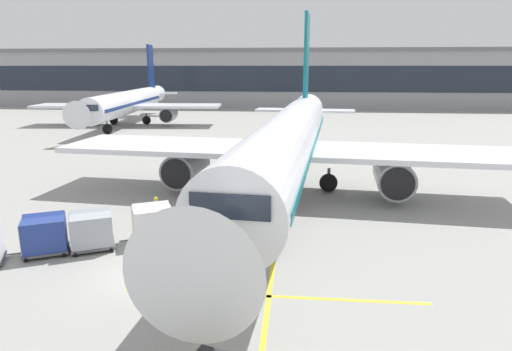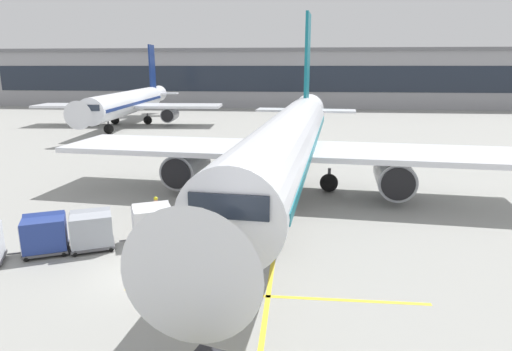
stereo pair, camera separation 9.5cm
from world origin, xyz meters
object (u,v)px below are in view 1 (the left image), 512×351
(baggage_cart_lead, at_px, (152,222))
(safety_cone_engine_keepout, at_px, (183,195))
(baggage_cart_second, at_px, (91,229))
(baggage_cart_third, at_px, (44,234))
(parked_airplane, at_px, (287,143))
(ground_crew_by_carts, at_px, (156,210))
(belt_loader, at_px, (209,206))
(ground_crew_marshaller, at_px, (148,217))
(ground_crew_by_loader, at_px, (219,214))
(distant_airplane, at_px, (127,103))

(baggage_cart_lead, distance_m, safety_cone_engine_keepout, 6.95)
(baggage_cart_second, height_order, baggage_cart_third, same)
(parked_airplane, bearing_deg, ground_crew_by_carts, -133.14)
(parked_airplane, distance_m, safety_cone_engine_keepout, 7.92)
(safety_cone_engine_keepout, bearing_deg, parked_airplane, 20.45)
(belt_loader, xyz_separation_m, ground_crew_by_carts, (-2.71, -1.18, 0.08))
(baggage_cart_lead, bearing_deg, ground_crew_marshaller, 122.10)
(ground_crew_marshaller, bearing_deg, safety_cone_engine_keepout, 87.37)
(ground_crew_by_carts, distance_m, ground_crew_marshaller, 1.19)
(ground_crew_marshaller, bearing_deg, belt_loader, 40.57)
(ground_crew_by_loader, bearing_deg, baggage_cart_lead, -154.64)
(ground_crew_marshaller, height_order, safety_cone_engine_keepout, ground_crew_marshaller)
(baggage_cart_second, xyz_separation_m, ground_crew_marshaller, (2.14, 2.08, -0.00))
(baggage_cart_third, height_order, safety_cone_engine_keepout, baggage_cart_third)
(belt_loader, bearing_deg, baggage_cart_second, -137.81)
(belt_loader, bearing_deg, baggage_cart_third, -142.86)
(parked_airplane, distance_m, baggage_cart_second, 14.40)
(baggage_cart_second, bearing_deg, baggage_cart_lead, 26.53)
(baggage_cart_second, bearing_deg, ground_crew_marshaller, 44.17)
(ground_crew_by_carts, xyz_separation_m, distant_airplane, (-17.94, 42.18, 2.34))
(baggage_cart_third, height_order, ground_crew_marshaller, baggage_cart_third)
(baggage_cart_second, relative_size, baggage_cart_third, 1.00)
(ground_crew_by_loader, bearing_deg, safety_cone_engine_keepout, 122.16)
(belt_loader, relative_size, baggage_cart_second, 1.87)
(parked_airplane, bearing_deg, ground_crew_marshaller, -129.17)
(baggage_cart_third, distance_m, ground_crew_by_carts, 5.80)
(belt_loader, distance_m, distant_airplane, 45.97)
(baggage_cart_second, relative_size, safety_cone_engine_keepout, 3.53)
(ground_crew_by_carts, distance_m, safety_cone_engine_keepout, 5.00)
(parked_airplane, distance_m, ground_crew_marshaller, 11.49)
(baggage_cart_lead, height_order, ground_crew_marshaller, baggage_cart_lead)
(baggage_cart_second, distance_m, ground_crew_by_loader, 6.47)
(baggage_cart_second, xyz_separation_m, ground_crew_by_carts, (2.20, 3.27, -0.00))
(parked_airplane, relative_size, baggage_cart_second, 14.99)
(parked_airplane, distance_m, ground_crew_by_carts, 10.58)
(distant_airplane, bearing_deg, baggage_cart_third, -73.41)
(parked_airplane, xyz_separation_m, belt_loader, (-4.30, -6.31, -2.67))
(baggage_cart_lead, distance_m, ground_crew_by_loader, 3.54)
(baggage_cart_lead, height_order, ground_crew_by_carts, baggage_cart_lead)
(ground_crew_by_carts, relative_size, ground_crew_marshaller, 1.00)
(distant_airplane, bearing_deg, parked_airplane, -54.27)
(baggage_cart_lead, relative_size, ground_crew_by_carts, 1.60)
(belt_loader, xyz_separation_m, baggage_cart_second, (-4.91, -4.45, 0.09))
(ground_crew_by_loader, bearing_deg, distant_airplane, 116.83)
(baggage_cart_third, bearing_deg, parked_airplane, 45.85)
(baggage_cart_lead, xyz_separation_m, ground_crew_by_carts, (-0.43, 1.96, -0.00))
(ground_crew_marshaller, bearing_deg, ground_crew_by_loader, 11.44)
(baggage_cart_second, height_order, safety_cone_engine_keepout, baggage_cart_second)
(ground_crew_marshaller, bearing_deg, baggage_cart_second, -135.83)
(baggage_cart_third, relative_size, distant_airplane, 0.08)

